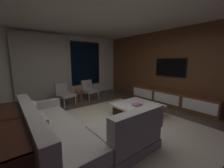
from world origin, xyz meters
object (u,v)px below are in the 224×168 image
at_px(side_stool, 78,92).
at_px(mounted_tv, 170,67).
at_px(console_table_behind_couch, 9,141).
at_px(book_stack_on_coffee_table, 137,104).
at_px(coffee_table, 137,110).
at_px(accent_chair_by_curtain, 64,93).
at_px(media_console, 170,99).
at_px(sectional_couch, 72,133).
at_px(accent_chair_near_window, 89,89).

relative_size(side_stool, mounted_tv, 0.41).
xyz_separation_m(mounted_tv, console_table_behind_couch, (-4.82, -0.25, -0.93)).
distance_m(book_stack_on_coffee_table, mounted_tv, 2.17).
bearing_deg(coffee_table, accent_chair_by_curtain, 118.40).
distance_m(media_console, console_table_behind_couch, 4.64).
bearing_deg(coffee_table, media_console, -2.76).
bearing_deg(accent_chair_by_curtain, mounted_tv, -35.66).
xyz_separation_m(coffee_table, side_stool, (-0.70, 2.43, 0.19)).
xyz_separation_m(sectional_couch, coffee_table, (2.05, 0.26, -0.10)).
bearing_deg(media_console, accent_chair_near_window, 126.29).
height_order(accent_chair_by_curtain, media_console, accent_chair_by_curtain).
relative_size(media_console, mounted_tv, 2.75).
bearing_deg(sectional_couch, media_console, 2.84).
xyz_separation_m(sectional_couch, mounted_tv, (3.90, 0.38, 1.06)).
bearing_deg(sectional_couch, side_stool, 63.36).
distance_m(sectional_couch, accent_chair_near_window, 3.31).
relative_size(book_stack_on_coffee_table, accent_chair_near_window, 0.36).
height_order(accent_chair_near_window, console_table_behind_couch, accent_chair_near_window).
bearing_deg(media_console, accent_chair_by_curtain, 140.35).
bearing_deg(mounted_tv, book_stack_on_coffee_table, -174.36).
bearing_deg(sectional_couch, book_stack_on_coffee_table, 5.56).
bearing_deg(console_table_behind_couch, mounted_tv, 3.02).
height_order(sectional_couch, side_stool, sectional_couch).
bearing_deg(sectional_couch, accent_chair_by_curtain, 73.59).
bearing_deg(side_stool, book_stack_on_coffee_table, -76.16).
relative_size(coffee_table, mounted_tv, 1.03).
xyz_separation_m(media_console, mounted_tv, (0.18, 0.20, 1.10)).
bearing_deg(coffee_table, console_table_behind_couch, -177.37).
bearing_deg(side_stool, sectional_couch, -116.64).
xyz_separation_m(sectional_couch, accent_chair_by_curtain, (0.77, 2.63, 0.14)).
bearing_deg(accent_chair_near_window, sectional_couch, -124.05).
relative_size(book_stack_on_coffee_table, side_stool, 0.61).
relative_size(media_console, console_table_behind_couch, 1.48).
bearing_deg(coffee_table, book_stack_on_coffee_table, -138.91).
xyz_separation_m(coffee_table, accent_chair_near_window, (-0.20, 2.47, 0.25)).
xyz_separation_m(book_stack_on_coffee_table, media_console, (1.75, -0.01, -0.14)).
height_order(side_stool, console_table_behind_couch, console_table_behind_couch).
relative_size(sectional_couch, side_stool, 5.43).
xyz_separation_m(accent_chair_near_window, console_table_behind_couch, (-2.76, -2.61, -0.02)).
relative_size(side_stool, console_table_behind_couch, 0.22).
distance_m(accent_chair_near_window, side_stool, 0.50).
bearing_deg(accent_chair_by_curtain, coffee_table, -61.60).
xyz_separation_m(coffee_table, accent_chair_by_curtain, (-1.28, 2.36, 0.25)).
xyz_separation_m(accent_chair_by_curtain, side_stool, (0.58, 0.07, -0.06)).
relative_size(accent_chair_near_window, media_console, 0.25).
bearing_deg(accent_chair_by_curtain, sectional_couch, -106.41).
xyz_separation_m(book_stack_on_coffee_table, console_table_behind_couch, (-2.88, -0.06, 0.03)).
bearing_deg(accent_chair_by_curtain, side_stool, 6.55).
relative_size(accent_chair_near_window, console_table_behind_couch, 0.37).
relative_size(book_stack_on_coffee_table, console_table_behind_couch, 0.13).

